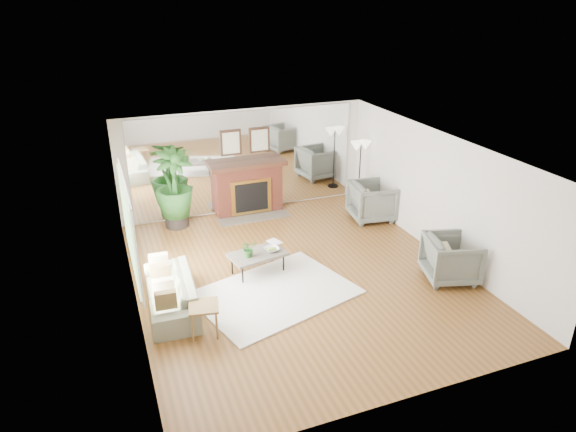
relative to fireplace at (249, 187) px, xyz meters
name	(u,v)px	position (x,y,z in m)	size (l,w,h in m)	color
ground	(300,275)	(0.00, -3.26, -0.66)	(7.00, 7.00, 0.00)	brown
wall_left	(130,242)	(-2.99, -3.26, 0.59)	(0.02, 7.00, 2.50)	silver
wall_right	(438,194)	(2.99, -3.26, 0.59)	(0.02, 7.00, 2.50)	silver
wall_back	(245,161)	(0.00, 0.23, 0.59)	(6.00, 0.02, 2.50)	silver
mirror_panel	(245,161)	(0.00, 0.21, 0.59)	(5.40, 0.04, 2.40)	silver
window_panel	(129,227)	(-2.96, -2.86, 0.69)	(0.04, 2.40, 1.50)	#B2E09E
fireplace	(249,187)	(0.00, 0.00, 0.00)	(1.85, 0.83, 2.05)	brown
area_rug	(275,293)	(-0.66, -3.70, -0.65)	(2.69, 1.92, 0.03)	white
coffee_table	(258,255)	(-0.71, -2.87, -0.27)	(1.16, 0.80, 0.42)	#5C5348
sofa	(171,292)	(-2.45, -3.45, -0.37)	(1.95, 0.76, 0.57)	gray
armchair_back	(372,201)	(2.60, -1.40, -0.21)	(0.96, 0.99, 0.90)	slate
armchair_front	(451,259)	(2.59, -4.37, -0.23)	(0.92, 0.94, 0.86)	slate
side_table	(204,310)	(-2.08, -4.39, -0.22)	(0.54, 0.54, 0.52)	olive
potted_ficus	(174,186)	(-1.79, -0.16, 0.32)	(1.07, 1.07, 1.83)	black
floor_lamp	(361,151)	(2.70, -0.53, 0.76)	(0.54, 0.30, 1.66)	black
tabletop_plant	(249,249)	(-0.90, -2.92, -0.08)	(0.29, 0.25, 0.32)	#306826
fruit_bowl	(272,249)	(-0.43, -2.87, -0.20)	(0.27, 0.27, 0.07)	olive
book	(270,244)	(-0.35, -2.59, -0.23)	(0.21, 0.28, 0.02)	olive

